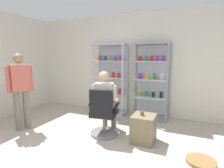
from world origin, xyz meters
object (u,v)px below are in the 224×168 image
Objects in this scene: display_cabinet_left at (111,78)px; storage_crate at (144,128)px; tea_glass at (142,113)px; wooden_stool at (201,167)px; standing_customer at (20,87)px; display_cabinet_right at (151,80)px; office_chair at (104,117)px; seated_shopkeeper at (106,99)px.

display_cabinet_left reaches higher than storage_crate.
wooden_stool is (0.93, -1.04, -0.20)m from tea_glass.
display_cabinet_left reaches higher than standing_customer.
display_cabinet_left is 23.48× the size of tea_glass.
standing_customer is (-2.37, -1.87, -0.03)m from display_cabinet_right.
office_chair is at bearing -71.97° from display_cabinet_left.
display_cabinet_right reaches higher than wooden_stool.
office_chair is at bearing -80.25° from seated_shopkeeper.
storage_crate is at bearing 28.99° from tea_glass.
display_cabinet_right is 1.17× the size of standing_customer.
storage_crate is 1.39m from wooden_stool.
display_cabinet_left is 1.66m from office_chair.
display_cabinet_right reaches higher than seated_shopkeeper.
tea_glass is (0.14, -1.42, -0.42)m from display_cabinet_right.
standing_customer reaches higher than storage_crate.
office_chair is at bearing -112.65° from display_cabinet_right.
display_cabinet_right is 1.70m from office_chair.
standing_customer is at bearing -124.16° from display_cabinet_left.
seated_shopkeeper is at bearing 172.61° from tea_glass.
tea_glass is at bearing -84.42° from display_cabinet_right.
seated_shopkeeper is 0.81m from tea_glass.
standing_customer is at bearing -169.76° from tea_glass.
display_cabinet_left is at bearing 131.08° from tea_glass.
office_chair is (-0.62, -1.48, -0.57)m from display_cabinet_right.
office_chair is at bearing -174.50° from storage_crate.
standing_customer reaches higher than seated_shopkeeper.
wooden_stool is (1.07, -2.46, -0.62)m from display_cabinet_right.
storage_crate is 1.15× the size of wooden_stool.
wooden_stool is at bearing -48.17° from tea_glass.
seated_shopkeeper reaches higher than tea_glass.
wooden_stool is (1.68, -0.98, -0.04)m from office_chair.
display_cabinet_left is 4.30× the size of wooden_stool.
display_cabinet_left is 1.47× the size of seated_shopkeeper.
office_chair is at bearing 12.67° from standing_customer.
display_cabinet_left is 2.02m from storage_crate.
storage_crate is 0.31× the size of standing_customer.
standing_customer reaches higher than office_chair.
display_cabinet_left reaches higher than office_chair.
storage_crate is (0.17, -1.40, -0.71)m from display_cabinet_right.
tea_glass is at bearing 10.24° from standing_customer.
tea_glass is at bearing -7.39° from seated_shopkeeper.
storage_crate is at bearing 130.46° from wooden_stool.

